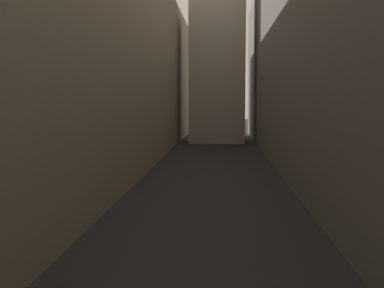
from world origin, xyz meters
TOP-DOWN VIEW (x-y plane):
  - ground_plane at (0.00, 48.00)m, footprint 264.00×264.00m
  - building_block_left at (-10.72, 50.00)m, footprint 10.44×108.00m
  - building_block_right at (11.36, 50.00)m, footprint 11.71×108.00m

SIDE VIEW (x-z plane):
  - ground_plane at x=0.00m, z-range 0.00..0.00m
  - building_block_left at x=-10.72m, z-range 0.00..19.46m
  - building_block_right at x=11.36m, z-range 0.00..21.60m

